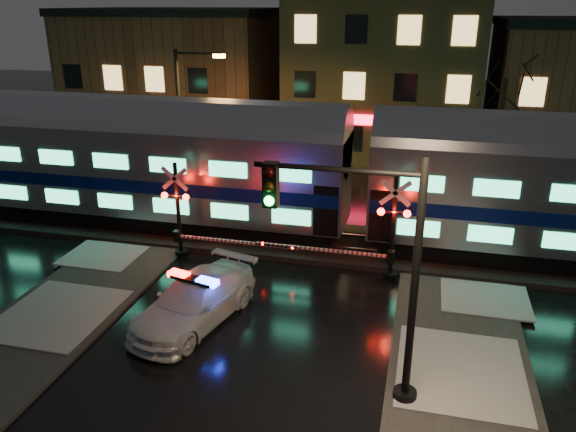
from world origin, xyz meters
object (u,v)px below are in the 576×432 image
object	(u,v)px
streetlight	(185,117)
police_car	(195,301)
traffic_light	(371,278)
crossing_signal_left	(186,221)
crossing_signal_right	(382,238)

from	to	relation	value
streetlight	police_car	bearing A→B (deg)	-66.01
traffic_light	streetlight	world-z (taller)	streetlight
streetlight	traffic_light	bearing A→B (deg)	-51.43
police_car	streetlight	xyz separation A→B (m)	(-4.95, 11.12, 3.72)
police_car	traffic_light	xyz separation A→B (m)	(5.86, -2.43, 2.79)
streetlight	crossing_signal_left	bearing A→B (deg)	-67.39
traffic_light	streetlight	bearing A→B (deg)	114.34
crossing_signal_right	traffic_light	size ratio (longest dim) A/B	0.88
crossing_signal_right	streetlight	size ratio (longest dim) A/B	0.75
traffic_light	streetlight	xyz separation A→B (m)	(-10.81, 13.55, 0.94)
crossing_signal_left	streetlight	size ratio (longest dim) A/B	0.73
crossing_signal_right	traffic_light	bearing A→B (deg)	-88.20
police_car	crossing_signal_right	world-z (taller)	crossing_signal_right
crossing_signal_left	streetlight	bearing A→B (deg)	112.61
crossing_signal_right	streetlight	xyz separation A→B (m)	(-10.59, 6.69, 2.77)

